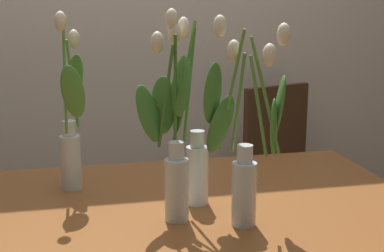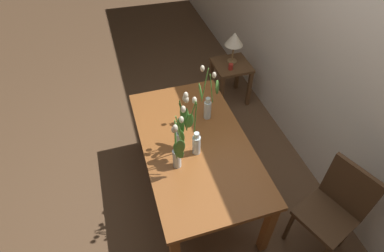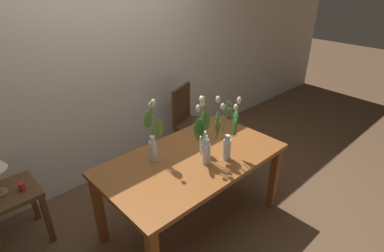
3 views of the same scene
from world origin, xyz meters
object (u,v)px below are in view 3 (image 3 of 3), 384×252
at_px(dining_chair, 189,118).
at_px(side_table, 12,203).
at_px(tulip_vase_3, 153,140).
at_px(pillar_candle, 22,186).
at_px(dining_table, 192,166).
at_px(tulip_vase_0, 204,144).
at_px(tulip_vase_2, 227,135).
at_px(tulip_vase_1, 203,136).

distance_m(dining_chair, side_table, 2.08).
relative_size(tulip_vase_3, pillar_candle, 7.73).
height_order(dining_table, tulip_vase_0, tulip_vase_0).
bearing_deg(tulip_vase_2, pillar_candle, 143.45).
bearing_deg(side_table, tulip_vase_0, -37.95).
xyz_separation_m(dining_table, tulip_vase_3, (-0.26, 0.20, 0.28)).
distance_m(tulip_vase_0, tulip_vase_2, 0.21).
bearing_deg(tulip_vase_3, side_table, 145.99).
bearing_deg(dining_chair, tulip_vase_1, -126.62).
distance_m(tulip_vase_1, side_table, 1.72).
relative_size(tulip_vase_1, pillar_candle, 7.86).
distance_m(dining_table, tulip_vase_2, 0.43).
bearing_deg(tulip_vase_0, dining_chair, 52.72).
distance_m(tulip_vase_2, side_table, 1.91).
bearing_deg(tulip_vase_0, tulip_vase_3, 130.49).
distance_m(tulip_vase_1, dining_chair, 1.26).
height_order(tulip_vase_3, side_table, tulip_vase_3).
xyz_separation_m(dining_table, side_table, (-1.27, 0.88, -0.22)).
bearing_deg(pillar_candle, dining_table, -34.95).
distance_m(tulip_vase_1, tulip_vase_2, 0.20).
bearing_deg(tulip_vase_1, dining_chair, 53.38).
bearing_deg(dining_chair, tulip_vase_0, -127.28).
bearing_deg(tulip_vase_1, tulip_vase_2, -53.79).
xyz_separation_m(tulip_vase_1, pillar_candle, (-1.26, 0.86, -0.35)).
xyz_separation_m(tulip_vase_0, tulip_vase_2, (0.19, -0.08, 0.04)).
height_order(tulip_vase_0, tulip_vase_2, tulip_vase_2).
height_order(tulip_vase_1, pillar_candle, tulip_vase_1).
xyz_separation_m(tulip_vase_2, dining_chair, (0.60, 1.12, -0.44)).
xyz_separation_m(dining_table, pillar_candle, (-1.17, 0.82, -0.06)).
bearing_deg(side_table, tulip_vase_1, -34.14).
bearing_deg(pillar_candle, tulip_vase_3, -34.32).
bearing_deg(pillar_candle, dining_chair, 2.82).
relative_size(tulip_vase_0, pillar_candle, 7.39).
bearing_deg(side_table, pillar_candle, -31.06).
bearing_deg(pillar_candle, tulip_vase_1, -34.37).
distance_m(dining_table, tulip_vase_3, 0.43).
bearing_deg(tulip_vase_1, tulip_vase_3, 145.49).
xyz_separation_m(tulip_vase_1, side_table, (-1.36, 0.92, -0.50)).
distance_m(tulip_vase_0, tulip_vase_3, 0.42).
distance_m(dining_table, tulip_vase_0, 0.30).
distance_m(tulip_vase_0, dining_chair, 1.36).
height_order(tulip_vase_2, side_table, tulip_vase_2).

